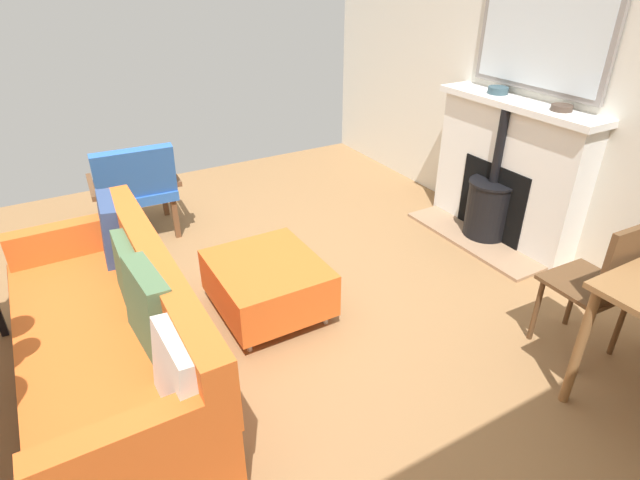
{
  "coord_description": "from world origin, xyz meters",
  "views": [
    {
      "loc": [
        0.85,
        2.52,
        2.08
      ],
      "look_at": [
        -0.42,
        0.32,
        0.67
      ],
      "focal_mm": 28.64,
      "sensor_mm": 36.0,
      "label": 1
    }
  ],
  "objects_px": {
    "sofa": "(116,335)",
    "dining_chair_near_fireplace": "(604,280)",
    "mantel_bowl_near": "(498,90)",
    "ottoman": "(267,282)",
    "armchair_accent": "(135,185)",
    "mantel_bowl_far": "(562,107)",
    "fireplace": "(503,179)"
  },
  "relations": [
    {
      "from": "ottoman",
      "to": "dining_chair_near_fireplace",
      "type": "distance_m",
      "value": 1.97
    },
    {
      "from": "sofa",
      "to": "ottoman",
      "type": "relative_size",
      "value": 2.56
    },
    {
      "from": "armchair_accent",
      "to": "mantel_bowl_far",
      "type": "bearing_deg",
      "value": 145.74
    },
    {
      "from": "armchair_accent",
      "to": "ottoman",
      "type": "bearing_deg",
      "value": 107.62
    },
    {
      "from": "ottoman",
      "to": "mantel_bowl_near",
      "type": "bearing_deg",
      "value": -172.81
    },
    {
      "from": "mantel_bowl_far",
      "to": "sofa",
      "type": "height_order",
      "value": "mantel_bowl_far"
    },
    {
      "from": "mantel_bowl_near",
      "to": "armchair_accent",
      "type": "xyz_separation_m",
      "value": [
        2.64,
        -1.21,
        -0.7
      ]
    },
    {
      "from": "mantel_bowl_near",
      "to": "sofa",
      "type": "height_order",
      "value": "mantel_bowl_near"
    },
    {
      "from": "mantel_bowl_far",
      "to": "armchair_accent",
      "type": "relative_size",
      "value": 0.18
    },
    {
      "from": "mantel_bowl_far",
      "to": "sofa",
      "type": "xyz_separation_m",
      "value": [
        3.13,
        -0.08,
        -0.8
      ]
    },
    {
      "from": "mantel_bowl_near",
      "to": "ottoman",
      "type": "distance_m",
      "value": 2.37
    },
    {
      "from": "mantel_bowl_near",
      "to": "sofa",
      "type": "xyz_separation_m",
      "value": [
        3.13,
        0.5,
        -0.81
      ]
    },
    {
      "from": "mantel_bowl_far",
      "to": "ottoman",
      "type": "xyz_separation_m",
      "value": [
        2.17,
        -0.31,
        -0.92
      ]
    },
    {
      "from": "fireplace",
      "to": "ottoman",
      "type": "height_order",
      "value": "fireplace"
    },
    {
      "from": "sofa",
      "to": "mantel_bowl_far",
      "type": "bearing_deg",
      "value": 178.46
    },
    {
      "from": "fireplace",
      "to": "mantel_bowl_near",
      "type": "bearing_deg",
      "value": -99.03
    },
    {
      "from": "mantel_bowl_far",
      "to": "sofa",
      "type": "bearing_deg",
      "value": -1.54
    },
    {
      "from": "fireplace",
      "to": "mantel_bowl_far",
      "type": "distance_m",
      "value": 0.74
    },
    {
      "from": "mantel_bowl_near",
      "to": "ottoman",
      "type": "xyz_separation_m",
      "value": [
        2.17,
        0.27,
        -0.93
      ]
    },
    {
      "from": "mantel_bowl_near",
      "to": "armchair_accent",
      "type": "relative_size",
      "value": 0.19
    },
    {
      "from": "fireplace",
      "to": "sofa",
      "type": "height_order",
      "value": "fireplace"
    },
    {
      "from": "fireplace",
      "to": "armchair_accent",
      "type": "distance_m",
      "value": 2.98
    },
    {
      "from": "fireplace",
      "to": "mantel_bowl_far",
      "type": "xyz_separation_m",
      "value": [
        -0.04,
        0.35,
        0.65
      ]
    },
    {
      "from": "mantel_bowl_near",
      "to": "sofa",
      "type": "distance_m",
      "value": 3.27
    },
    {
      "from": "sofa",
      "to": "armchair_accent",
      "type": "xyz_separation_m",
      "value": [
        -0.49,
        -1.71,
        0.11
      ]
    },
    {
      "from": "mantel_bowl_near",
      "to": "sofa",
      "type": "bearing_deg",
      "value": 9.09
    },
    {
      "from": "fireplace",
      "to": "mantel_bowl_far",
      "type": "bearing_deg",
      "value": 96.19
    },
    {
      "from": "fireplace",
      "to": "sofa",
      "type": "xyz_separation_m",
      "value": [
        3.09,
        0.26,
        -0.15
      ]
    },
    {
      "from": "sofa",
      "to": "dining_chair_near_fireplace",
      "type": "distance_m",
      "value": 2.64
    },
    {
      "from": "sofa",
      "to": "fireplace",
      "type": "bearing_deg",
      "value": -175.13
    },
    {
      "from": "sofa",
      "to": "dining_chair_near_fireplace",
      "type": "height_order",
      "value": "dining_chair_near_fireplace"
    },
    {
      "from": "mantel_bowl_near",
      "to": "fireplace",
      "type": "bearing_deg",
      "value": 80.97
    }
  ]
}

